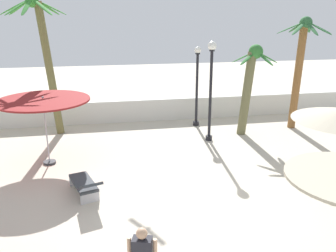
# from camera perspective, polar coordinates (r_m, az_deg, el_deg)

# --- Properties ---
(ground_plane) EXTENTS (56.00, 56.00, 0.00)m
(ground_plane) POSITION_cam_1_polar(r_m,az_deg,el_deg) (10.63, 2.92, -11.97)
(ground_plane) COLOR beige
(boundary_wall) EXTENTS (25.20, 0.30, 1.08)m
(boundary_wall) POSITION_cam_1_polar(r_m,az_deg,el_deg) (18.04, -3.13, 2.53)
(boundary_wall) COLOR silver
(boundary_wall) RESTS_ON ground_plane
(patio_umbrella_3) EXTENTS (3.17, 3.17, 2.48)m
(patio_umbrella_3) POSITION_cam_1_polar(r_m,az_deg,el_deg) (13.11, -19.08, 3.56)
(patio_umbrella_3) COLOR #333338
(patio_umbrella_3) RESTS_ON ground_plane
(palm_tree_0) EXTENTS (1.91, 1.91, 3.93)m
(palm_tree_0) POSITION_cam_1_polar(r_m,az_deg,el_deg) (16.02, 12.76, 7.13)
(palm_tree_0) COLOR brown
(palm_tree_0) RESTS_ON ground_plane
(palm_tree_2) EXTENTS (2.39, 2.43, 5.04)m
(palm_tree_2) POSITION_cam_1_polar(r_m,az_deg,el_deg) (17.45, 20.12, 9.66)
(palm_tree_2) COLOR brown
(palm_tree_2) RESTS_ON ground_plane
(palm_tree_3) EXTENTS (2.66, 2.66, 5.90)m
(palm_tree_3) POSITION_cam_1_polar(r_m,az_deg,el_deg) (16.27, -18.90, 11.19)
(palm_tree_3) COLOR brown
(palm_tree_3) RESTS_ON ground_plane
(lamp_post_0) EXTENTS (0.36, 0.36, 4.12)m
(lamp_post_0) POSITION_cam_1_polar(r_m,az_deg,el_deg) (14.86, 6.77, 6.82)
(lamp_post_0) COLOR black
(lamp_post_0) RESTS_ON ground_plane
(lamp_post_1) EXTENTS (0.31, 0.31, 3.72)m
(lamp_post_1) POSITION_cam_1_polar(r_m,az_deg,el_deg) (16.93, 4.59, 6.81)
(lamp_post_1) COLOR black
(lamp_post_1) RESTS_ON ground_plane
(lounge_chair_0) EXTENTS (1.08, 1.94, 0.82)m
(lounge_chair_0) POSITION_cam_1_polar(r_m,az_deg,el_deg) (11.02, -12.90, -8.93)
(lounge_chair_0) COLOR #B7B7BC
(lounge_chair_0) RESTS_ON ground_plane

